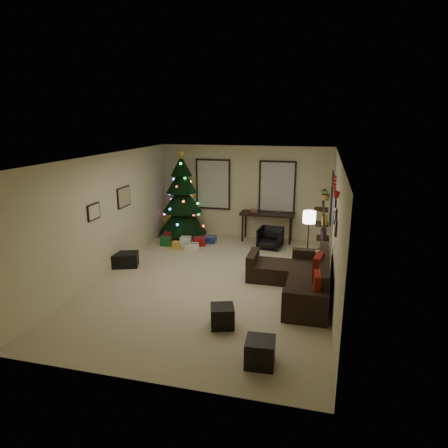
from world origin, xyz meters
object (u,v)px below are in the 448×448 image
(desk, at_px, (267,216))
(bookshelf, at_px, (324,234))
(sofa, at_px, (300,279))
(christmas_tree, at_px, (182,201))
(desk_chair, at_px, (270,238))

(desk, distance_m, bookshelf, 2.20)
(bookshelf, bearing_deg, sofa, -104.01)
(christmas_tree, xyz_separation_m, sofa, (3.65, -3.10, -0.82))
(desk_chair, xyz_separation_m, bookshelf, (1.39, -0.88, 0.47))
(sofa, height_order, desk_chair, sofa)
(christmas_tree, bearing_deg, desk, 3.94)
(christmas_tree, distance_m, desk, 2.54)
(christmas_tree, bearing_deg, bookshelf, -18.40)
(bookshelf, bearing_deg, christmas_tree, 161.60)
(sofa, distance_m, desk_chair, 2.79)
(desk_chair, bearing_deg, bookshelf, -24.88)
(sofa, xyz_separation_m, desk_chair, (-0.96, 2.62, 0.02))
(desk, xyz_separation_m, bookshelf, (1.57, -1.53, 0.03))
(sofa, distance_m, bookshelf, 1.86)
(christmas_tree, height_order, desk, christmas_tree)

